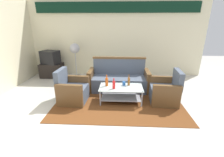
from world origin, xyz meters
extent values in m
plane|color=beige|center=(0.00, 0.00, 0.00)|extent=(14.00, 14.00, 0.00)
cube|color=beige|center=(0.00, 3.06, 1.40)|extent=(6.52, 0.12, 2.80)
cube|color=black|center=(0.00, 2.97, 2.47)|extent=(5.76, 0.08, 0.36)
cube|color=brown|center=(0.13, 0.75, 0.01)|extent=(3.23, 2.24, 0.01)
cube|color=#4C5666|center=(0.13, 1.43, 0.22)|extent=(1.60, 0.71, 0.42)
cube|color=#4C5666|center=(0.13, 1.75, 0.67)|extent=(1.60, 0.15, 0.48)
cube|color=brown|center=(0.97, 1.42, 0.32)|extent=(0.12, 0.70, 0.62)
cube|color=brown|center=(-0.71, 1.43, 0.32)|extent=(0.12, 0.70, 0.62)
cube|color=brown|center=(0.13, 1.75, 0.94)|extent=(1.64, 0.11, 0.06)
cube|color=#4C5666|center=(-1.03, 0.67, 0.21)|extent=(0.69, 0.63, 0.40)
cube|color=#4C5666|center=(-1.34, 0.68, 0.64)|extent=(0.15, 0.61, 0.45)
cube|color=brown|center=(-1.02, 1.00, 0.30)|extent=(0.66, 0.14, 0.58)
cube|color=brown|center=(-1.05, 0.34, 0.30)|extent=(0.66, 0.14, 0.58)
cube|color=#4C5666|center=(1.29, 0.74, 0.21)|extent=(0.70, 0.65, 0.40)
cube|color=#4C5666|center=(1.60, 0.72, 0.64)|extent=(0.16, 0.61, 0.45)
cube|color=brown|center=(1.27, 0.41, 0.30)|extent=(0.67, 0.15, 0.58)
cube|color=brown|center=(1.32, 1.07, 0.30)|extent=(0.67, 0.15, 0.58)
cube|color=silver|center=(0.19, 0.69, 0.40)|extent=(1.10, 0.60, 0.02)
cube|color=#9E9EA5|center=(0.19, 0.69, 0.13)|extent=(1.00, 0.52, 0.02)
cylinder|color=#9E9EA5|center=(-0.32, 0.95, 0.21)|extent=(0.04, 0.04, 0.40)
cylinder|color=#9E9EA5|center=(0.70, 0.95, 0.21)|extent=(0.04, 0.04, 0.40)
cylinder|color=#9E9EA5|center=(-0.32, 0.43, 0.21)|extent=(0.04, 0.04, 0.40)
cylinder|color=#9E9EA5|center=(0.70, 0.43, 0.21)|extent=(0.04, 0.04, 0.40)
cylinder|color=brown|center=(0.39, 0.82, 0.51)|extent=(0.06, 0.06, 0.21)
cylinder|color=brown|center=(0.39, 0.82, 0.66)|extent=(0.02, 0.02, 0.09)
cylinder|color=red|center=(0.01, 0.58, 0.51)|extent=(0.07, 0.07, 0.19)
cylinder|color=red|center=(0.01, 0.58, 0.64)|extent=(0.03, 0.03, 0.08)
cylinder|color=#D85919|center=(-0.18, 0.75, 0.52)|extent=(0.08, 0.08, 0.21)
cylinder|color=#D85919|center=(-0.18, 0.75, 0.67)|extent=(0.03, 0.03, 0.09)
cylinder|color=#2659A5|center=(0.27, 0.81, 0.46)|extent=(0.08, 0.08, 0.10)
cube|color=black|center=(-2.41, 2.55, 0.26)|extent=(0.80, 0.50, 0.52)
cube|color=black|center=(-2.41, 2.55, 0.76)|extent=(0.70, 0.60, 0.48)
cube|color=black|center=(-2.34, 2.76, 0.76)|extent=(0.49, 0.16, 0.36)
cylinder|color=#2D2D33|center=(-1.49, 2.60, 0.01)|extent=(0.32, 0.32, 0.03)
cylinder|color=#B2B2B7|center=(-1.49, 2.60, 0.51)|extent=(0.03, 0.03, 0.95)
sphere|color=#B2B2B7|center=(-1.49, 2.60, 1.09)|extent=(0.36, 0.36, 0.36)
camera|label=1|loc=(0.15, -3.00, 1.96)|focal=25.02mm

